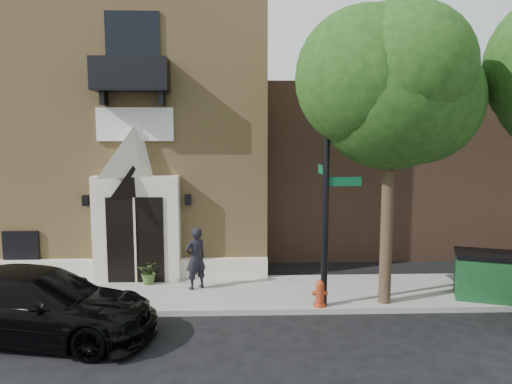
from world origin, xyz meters
TOP-DOWN VIEW (x-y plane):
  - ground at (0.00, 0.00)m, footprint 120.00×120.00m
  - sidewalk at (1.00, 1.50)m, footprint 42.00×3.00m
  - church at (-2.99, 7.95)m, footprint 12.20×11.01m
  - neighbour_building at (12.00, 9.00)m, footprint 18.00×8.00m
  - street_tree_left at (6.03, 0.35)m, footprint 4.97×4.38m
  - black_sedan at (-2.49, -1.20)m, footprint 5.81×3.21m
  - street_sign at (4.36, 0.31)m, footprint 1.01×1.01m
  - fire_hydrant at (4.22, 0.20)m, footprint 0.40×0.32m
  - dumpster at (9.03, 0.65)m, footprint 2.20×1.70m
  - planter at (-0.57, 2.29)m, footprint 0.66×0.58m
  - pedestrian_near at (0.86, 1.80)m, footprint 0.79×0.73m

SIDE VIEW (x-z plane):
  - ground at x=0.00m, z-range 0.00..0.00m
  - sidewalk at x=1.00m, z-range 0.00..0.15m
  - fire_hydrant at x=4.22m, z-range 0.14..0.85m
  - planter at x=-0.57m, z-range 0.15..0.87m
  - dumpster at x=9.03m, z-range 0.16..1.43m
  - black_sedan at x=-2.49m, z-range 0.00..1.59m
  - pedestrian_near at x=0.86m, z-range 0.15..1.95m
  - neighbour_building at x=12.00m, z-range 0.00..6.40m
  - street_sign at x=4.36m, z-range 0.17..6.51m
  - church at x=-2.99m, z-range -0.02..9.28m
  - street_tree_left at x=6.03m, z-range 1.98..9.75m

